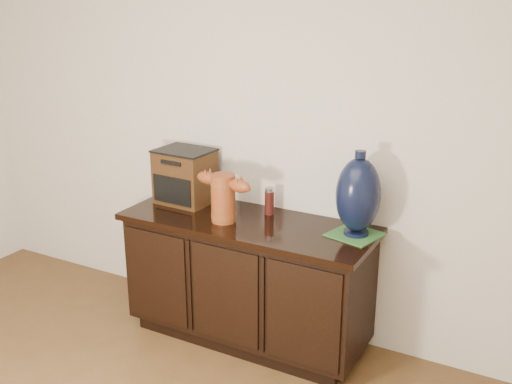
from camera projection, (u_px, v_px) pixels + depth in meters
The scene contains 6 objects.
sideboard at pixel (248, 279), 3.49m from camera, with size 1.46×0.56×0.75m.
terracotta_vessel at pixel (223, 195), 3.32m from camera, with size 0.39×0.16×0.27m.
tv_radio at pixel (185, 176), 3.63m from camera, with size 0.34×0.28×0.33m.
green_mat at pixel (355, 234), 3.17m from camera, with size 0.24×0.24×0.01m, color #2D5E2A.
lamp_base at pixel (358, 195), 3.10m from camera, with size 0.28×0.28×0.45m.
spray_can at pixel (269, 201), 3.45m from camera, with size 0.05×0.05×0.16m.
Camera 1 is at (1.54, -0.52, 1.98)m, focal length 42.00 mm.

